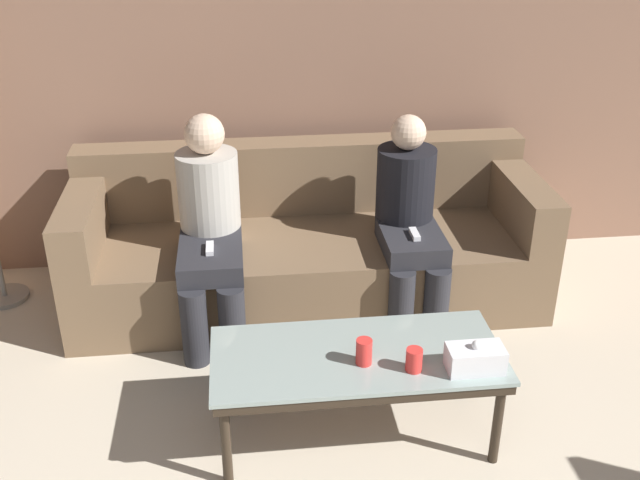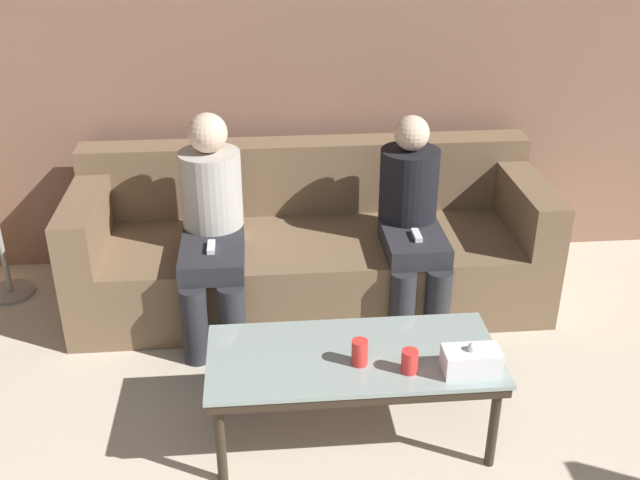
% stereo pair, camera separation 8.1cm
% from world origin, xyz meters
% --- Properties ---
extents(wall_back, '(12.00, 0.06, 2.60)m').
position_xyz_m(wall_back, '(0.00, 3.97, 1.30)').
color(wall_back, '#8C6651').
rests_on(wall_back, ground_plane).
extents(couch, '(2.50, 0.87, 0.81)m').
position_xyz_m(couch, '(0.00, 3.46, 0.30)').
color(couch, brown).
rests_on(couch, ground_plane).
extents(coffee_table, '(1.17, 0.52, 0.43)m').
position_xyz_m(coffee_table, '(0.08, 2.25, 0.38)').
color(coffee_table, '#8C9E99').
rests_on(coffee_table, ground_plane).
extents(cup_near_left, '(0.06, 0.06, 0.10)m').
position_xyz_m(cup_near_left, '(0.28, 2.12, 0.47)').
color(cup_near_left, red).
rests_on(cup_near_left, coffee_table).
extents(cup_near_right, '(0.06, 0.06, 0.11)m').
position_xyz_m(cup_near_right, '(0.10, 2.18, 0.48)').
color(cup_near_right, red).
rests_on(cup_near_right, coffee_table).
extents(tissue_box, '(0.22, 0.12, 0.13)m').
position_xyz_m(tissue_box, '(0.52, 2.10, 0.48)').
color(tissue_box, white).
rests_on(tissue_box, coffee_table).
extents(seated_person_left_end, '(0.31, 0.71, 1.10)m').
position_xyz_m(seated_person_left_end, '(-0.51, 3.23, 0.58)').
color(seated_person_left_end, '#28282D').
rests_on(seated_person_left_end, ground_plane).
extents(seated_person_mid_left, '(0.31, 0.64, 1.06)m').
position_xyz_m(seated_person_mid_left, '(0.51, 3.24, 0.56)').
color(seated_person_mid_left, '#28282D').
rests_on(seated_person_mid_left, ground_plane).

